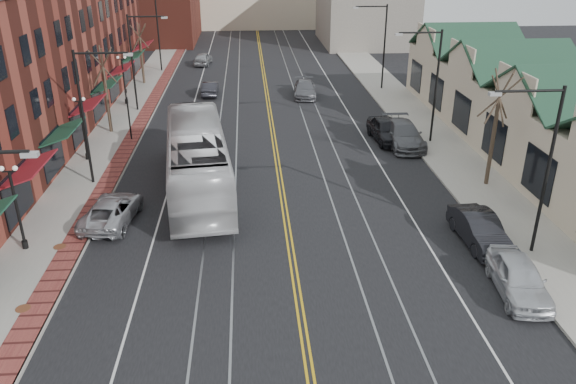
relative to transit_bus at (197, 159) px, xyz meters
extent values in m
plane|color=black|center=(4.94, -14.70, -1.95)|extent=(160.00, 160.00, 0.00)
cube|color=gray|center=(-7.06, 5.30, -1.88)|extent=(4.00, 120.00, 0.15)
cube|color=gray|center=(16.94, 5.30, -1.88)|extent=(4.00, 120.00, 0.15)
cube|color=maroon|center=(-14.06, 12.30, 3.55)|extent=(10.00, 50.00, 11.00)
cube|color=beige|center=(22.94, 5.30, 0.35)|extent=(8.00, 36.00, 4.60)
cube|color=slate|center=(19.94, 50.30, 3.55)|extent=(12.00, 16.00, 11.00)
cube|color=#999999|center=(-3.56, -14.70, 5.90)|extent=(0.50, 0.25, 0.15)
cylinder|color=black|center=(-6.56, 1.30, 2.20)|extent=(0.16, 0.16, 8.00)
cylinder|color=black|center=(-5.06, 1.30, 6.00)|extent=(3.00, 0.12, 0.12)
cube|color=#999999|center=(-3.56, 1.30, 5.90)|extent=(0.50, 0.25, 0.15)
cylinder|color=black|center=(-6.56, 17.30, 2.20)|extent=(0.16, 0.16, 8.00)
cylinder|color=black|center=(-5.06, 17.30, 6.00)|extent=(3.00, 0.12, 0.12)
cube|color=#999999|center=(-3.56, 17.30, 5.90)|extent=(0.50, 0.25, 0.15)
cylinder|color=black|center=(-6.56, 33.30, 2.20)|extent=(0.16, 0.16, 8.00)
cylinder|color=black|center=(16.44, -8.70, 2.20)|extent=(0.16, 0.16, 8.00)
cylinder|color=black|center=(14.94, -8.70, 6.00)|extent=(3.00, 0.12, 0.12)
cube|color=#999999|center=(13.44, -8.70, 5.90)|extent=(0.50, 0.25, 0.15)
cylinder|color=black|center=(16.44, 7.30, 2.20)|extent=(0.16, 0.16, 8.00)
cylinder|color=black|center=(14.94, 7.30, 6.00)|extent=(3.00, 0.12, 0.12)
cube|color=#999999|center=(13.44, 7.30, 5.90)|extent=(0.50, 0.25, 0.15)
cylinder|color=black|center=(16.44, 23.30, 2.20)|extent=(0.16, 0.16, 8.00)
cylinder|color=black|center=(14.94, 23.30, 6.00)|extent=(3.00, 0.12, 0.12)
cube|color=#999999|center=(13.44, 23.30, 5.90)|extent=(0.50, 0.25, 0.15)
cylinder|color=black|center=(-7.86, -6.70, -1.60)|extent=(0.28, 0.28, 0.40)
cylinder|color=black|center=(-7.86, -6.70, 0.20)|extent=(0.14, 0.14, 4.00)
cube|color=black|center=(-7.86, -6.70, 2.20)|extent=(0.60, 0.06, 0.06)
sphere|color=white|center=(-8.16, -6.70, 2.35)|extent=(0.24, 0.24, 0.24)
sphere|color=white|center=(-7.56, -6.70, 2.35)|extent=(0.24, 0.24, 0.24)
cylinder|color=black|center=(-7.86, 5.30, -1.60)|extent=(0.28, 0.28, 0.40)
cylinder|color=black|center=(-7.86, 5.30, 0.20)|extent=(0.14, 0.14, 4.00)
cube|color=black|center=(-7.86, 5.30, 2.20)|extent=(0.60, 0.06, 0.06)
sphere|color=white|center=(-8.16, 5.30, 2.35)|extent=(0.24, 0.24, 0.24)
sphere|color=white|center=(-7.56, 5.30, 2.35)|extent=(0.24, 0.24, 0.24)
cylinder|color=black|center=(-7.86, 19.30, -1.60)|extent=(0.28, 0.28, 0.40)
cylinder|color=black|center=(-7.86, 19.30, 0.20)|extent=(0.14, 0.14, 4.00)
cube|color=black|center=(-7.86, 19.30, 2.20)|extent=(0.60, 0.06, 0.06)
sphere|color=white|center=(-8.16, 19.30, 2.35)|extent=(0.24, 0.24, 0.24)
sphere|color=white|center=(-7.56, 19.30, 2.35)|extent=(0.24, 0.24, 0.24)
cylinder|color=#382B21|center=(-7.56, 11.30, 0.65)|extent=(0.24, 0.24, 4.90)
cylinder|color=#382B21|center=(-7.56, 11.30, 3.20)|extent=(0.58, 1.37, 2.90)
cylinder|color=#382B21|center=(-7.56, 11.30, 3.20)|extent=(1.60, 0.66, 2.78)
cylinder|color=#382B21|center=(-7.56, 11.30, 3.20)|extent=(0.53, 1.23, 2.96)
cylinder|color=#382B21|center=(-7.56, 11.30, 3.20)|extent=(1.69, 1.03, 2.64)
cylinder|color=#382B21|center=(-7.56, 11.30, 3.20)|extent=(1.78, 1.29, 2.48)
cylinder|color=#382B21|center=(-7.56, 27.30, 0.47)|extent=(0.24, 0.24, 4.55)
cylinder|color=#382B21|center=(-7.56, 27.30, 2.85)|extent=(0.55, 1.28, 2.69)
cylinder|color=#382B21|center=(-7.56, 27.30, 2.85)|extent=(1.49, 0.62, 2.58)
cylinder|color=#382B21|center=(-7.56, 27.30, 2.85)|extent=(0.50, 1.15, 2.75)
cylinder|color=#382B21|center=(-7.56, 27.30, 2.85)|extent=(1.57, 0.97, 2.45)
cylinder|color=#382B21|center=(-7.56, 27.30, 2.85)|extent=(1.66, 1.20, 2.30)
cylinder|color=#382B21|center=(17.44, -0.70, 0.82)|extent=(0.24, 0.24, 5.25)
cylinder|color=#382B21|center=(17.44, -0.70, 3.55)|extent=(0.61, 1.46, 3.10)
cylinder|color=#382B21|center=(17.44, -0.70, 3.55)|extent=(1.70, 0.70, 2.97)
cylinder|color=#382B21|center=(17.44, -0.70, 3.55)|extent=(0.56, 1.31, 3.17)
cylinder|color=#382B21|center=(17.44, -0.70, 3.55)|extent=(1.80, 1.10, 2.82)
cylinder|color=#382B21|center=(17.44, -0.70, 3.55)|extent=(1.90, 1.37, 2.65)
cylinder|color=#592D19|center=(-6.26, -11.70, -1.79)|extent=(0.60, 0.60, 0.02)
cylinder|color=#592D19|center=(-6.26, -6.70, -1.79)|extent=(0.60, 0.60, 0.02)
cylinder|color=black|center=(-5.66, 9.30, -0.20)|extent=(0.12, 0.12, 3.20)
imported|color=black|center=(-5.66, 9.30, 1.55)|extent=(0.18, 0.15, 0.90)
imported|color=silver|center=(0.00, 0.00, 0.00)|extent=(4.84, 14.29, 3.90)
imported|color=#AFB1B7|center=(-4.27, -3.95, -1.25)|extent=(2.91, 5.26, 1.40)
imported|color=silver|center=(14.24, -11.89, -1.17)|extent=(2.32, 4.74, 1.55)
imported|color=black|center=(14.24, -7.58, -1.19)|extent=(1.81, 4.70, 1.53)
imported|color=#585A5F|center=(14.24, 6.85, -1.11)|extent=(2.41, 5.84, 1.69)
imported|color=black|center=(13.28, 7.97, -1.10)|extent=(2.41, 5.14, 1.70)
imported|color=#232328|center=(-0.49, 22.31, -1.29)|extent=(1.46, 4.05, 1.33)
imported|color=slate|center=(8.51, 21.18, -1.22)|extent=(2.42, 5.18, 1.46)
imported|color=#979A9E|center=(-2.09, 36.67, -1.22)|extent=(2.22, 4.47, 1.46)
camera|label=1|loc=(3.07, -31.14, 11.87)|focal=35.00mm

